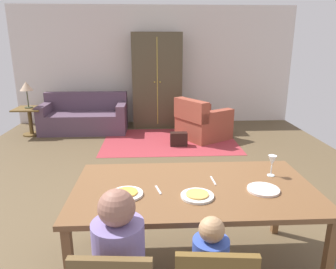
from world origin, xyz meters
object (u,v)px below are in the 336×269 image
wine_glass (272,161)px  side_table (30,117)px  plate_near_child (197,196)px  armchair (202,123)px  armoire (157,81)px  table_lamp (26,87)px  dining_table (194,194)px  handbag (179,139)px  plate_near_woman (263,190)px  plate_near_man (127,194)px  couch (85,117)px

wine_glass → side_table: wine_glass is taller
wine_glass → plate_near_child: bearing=-152.7°
armchair → armoire: (-0.87, 1.10, 0.73)m
armoire → side_table: 2.84m
wine_glass → table_lamp: bearing=131.3°
dining_table → armchair: bearing=80.0°
wine_glass → side_table: 5.44m
wine_glass → table_lamp: (-3.57, 4.06, 0.12)m
plate_near_child → table_lamp: bearing=123.0°
wine_glass → armoire: bearing=100.8°
dining_table → handbag: bearing=87.2°
armoire → handbag: size_ratio=6.56×
plate_near_woman → handbag: 3.52m
armoire → table_lamp: armoire is taller
armchair → side_table: 3.57m
plate_near_woman → armoire: 5.08m
dining_table → plate_near_man: 0.55m
armchair → side_table: bearing=173.1°
side_table → handbag: side_table is taller
plate_near_man → armoire: (0.33, 5.03, 0.28)m
side_table → handbag: 3.18m
plate_near_child → handbag: (0.17, 3.52, -0.64)m
table_lamp → armchair: bearing=-6.9°
armoire → plate_near_man: bearing=-93.7°
couch → armoire: bearing=14.5°
plate_near_man → wine_glass: 1.27m
wine_glass → side_table: (-3.57, 4.06, -0.52)m
plate_near_man → plate_near_child: 0.54m
table_lamp → couch: bearing=13.5°
table_lamp → plate_near_child: bearing=-57.0°
dining_table → plate_near_child: plate_near_child is taller
dining_table → armchair: size_ratio=1.64×
dining_table → plate_near_child: (0.00, -0.18, 0.07)m
armchair → wine_glass: bearing=-89.6°
plate_near_child → plate_near_woman: same height
plate_near_woman → handbag: (-0.37, 3.44, -0.64)m
plate_near_woman → table_lamp: bearing=128.1°
dining_table → table_lamp: bearing=124.1°
handbag → dining_table: bearing=-92.8°
handbag → couch: bearing=149.5°
plate_near_child → wine_glass: 0.79m
dining_table → side_table: bearing=124.1°
plate_near_woman → dining_table: bearing=169.4°
plate_near_child → wine_glass: size_ratio=1.34×
side_table → table_lamp: table_lamp is taller
side_table → dining_table: bearing=-55.9°
plate_near_woman → couch: size_ratio=0.14×
plate_near_child → couch: couch is taller
dining_table → couch: (-1.80, 4.50, -0.39)m
armchair → table_lamp: (-3.55, 0.43, 0.69)m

